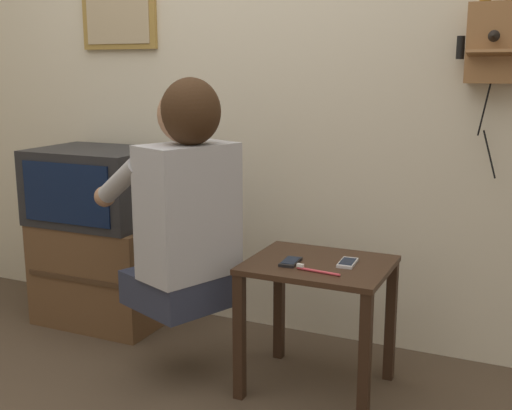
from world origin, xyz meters
The scene contains 10 objects.
wall_back centered at (0.00, 1.15, 1.27)m, with size 6.80×0.05×2.55m.
side_table centered at (0.51, 0.61, 0.42)m, with size 0.54×0.45×0.53m.
person centered at (0.00, 0.46, 0.76)m, with size 0.61×0.54×0.92m.
tv_stand centered at (-0.71, 0.84, 0.26)m, with size 0.63×0.43×0.51m.
television centered at (-0.73, 0.85, 0.70)m, with size 0.60×0.46×0.37m.
wall_phone_antique centered at (1.06, 1.06, 1.36)m, with size 0.25×0.18×0.73m.
framed_picture centered at (-0.74, 1.11, 1.55)m, with size 0.44×0.03×0.38m.
cell_phone_held centered at (0.42, 0.55, 0.53)m, with size 0.07×0.13×0.01m.
cell_phone_spare centered at (0.62, 0.63, 0.53)m, with size 0.07×0.13×0.01m.
toothbrush centered at (0.54, 0.48, 0.53)m, with size 0.17×0.03×0.02m.
Camera 1 is at (1.28, -1.66, 1.26)m, focal length 45.00 mm.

